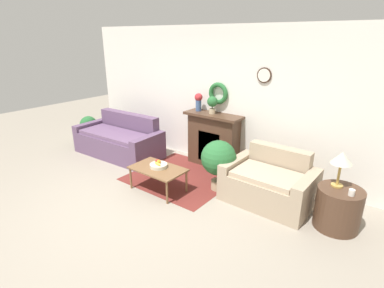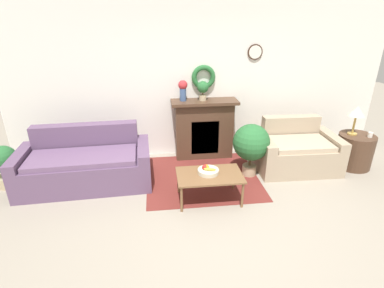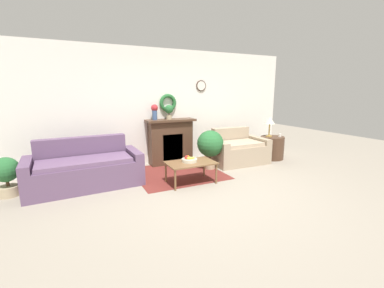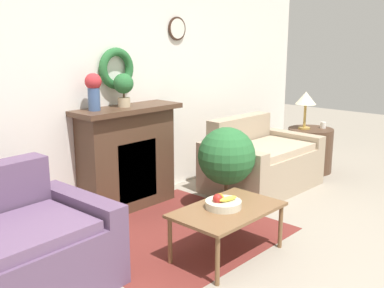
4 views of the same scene
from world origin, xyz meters
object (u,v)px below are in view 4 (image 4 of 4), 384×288
(table_lamp, at_px, (306,100))
(potted_plant_floor_by_loveseat, at_px, (227,158))
(fireplace, at_px, (128,157))
(side_table_by_loveseat, at_px, (310,150))
(loveseat_right, at_px, (260,163))
(coffee_table, at_px, (228,213))
(potted_plant_on_mantel, at_px, (124,86))
(fruit_bowl, at_px, (223,203))
(mug, at_px, (323,125))
(vase_on_mantel_left, at_px, (94,89))

(table_lamp, bearing_deg, potted_plant_floor_by_loveseat, -175.71)
(fireplace, distance_m, side_table_by_loveseat, 2.64)
(loveseat_right, relative_size, coffee_table, 1.49)
(potted_plant_on_mantel, bearing_deg, loveseat_right, -22.30)
(fruit_bowl, xyz_separation_m, potted_plant_floor_by_loveseat, (0.81, 0.61, 0.11))
(mug, height_order, vase_on_mantel_left, vase_on_mantel_left)
(table_lamp, xyz_separation_m, vase_on_mantel_left, (-2.83, 0.67, 0.31))
(coffee_table, height_order, potted_plant_floor_by_loveseat, potted_plant_floor_by_loveseat)
(coffee_table, bearing_deg, mug, 12.42)
(table_lamp, distance_m, potted_plant_on_mantel, 2.59)
(coffee_table, distance_m, potted_plant_on_mantel, 1.71)
(side_table_by_loveseat, bearing_deg, potted_plant_on_mantel, 164.43)
(potted_plant_on_mantel, bearing_deg, fruit_bowl, -95.45)
(loveseat_right, xyz_separation_m, table_lamp, (0.96, -0.03, 0.66))
(loveseat_right, relative_size, mug, 16.10)
(table_lamp, bearing_deg, mug, -38.16)
(fireplace, bearing_deg, potted_plant_floor_by_loveseat, -51.46)
(coffee_table, bearing_deg, table_lamp, 16.74)
(vase_on_mantel_left, height_order, potted_plant_floor_by_loveseat, vase_on_mantel_left)
(potted_plant_on_mantel, bearing_deg, vase_on_mantel_left, 176.66)
(loveseat_right, bearing_deg, potted_plant_on_mantel, 158.95)
(table_lamp, height_order, mug, table_lamp)
(side_table_by_loveseat, bearing_deg, coffee_table, -164.88)
(loveseat_right, xyz_separation_m, potted_plant_on_mantel, (-1.52, 0.63, 0.98))
(fireplace, height_order, potted_plant_floor_by_loveseat, fireplace)
(fruit_bowl, xyz_separation_m, side_table_by_loveseat, (2.69, 0.68, -0.16))
(loveseat_right, height_order, vase_on_mantel_left, vase_on_mantel_left)
(coffee_table, height_order, side_table_by_loveseat, side_table_by_loveseat)
(fruit_bowl, bearing_deg, fireplace, 83.31)
(vase_on_mantel_left, relative_size, potted_plant_on_mantel, 1.06)
(fireplace, xyz_separation_m, side_table_by_loveseat, (2.53, -0.73, -0.25))
(fruit_bowl, height_order, vase_on_mantel_left, vase_on_mantel_left)
(side_table_by_loveseat, relative_size, mug, 7.04)
(table_lamp, xyz_separation_m, mug, (0.21, -0.16, -0.35))
(side_table_by_loveseat, bearing_deg, fireplace, 163.94)
(fruit_bowl, bearing_deg, potted_plant_floor_by_loveseat, 37.05)
(potted_plant_on_mantel, xyz_separation_m, potted_plant_floor_by_loveseat, (0.67, -0.79, -0.73))
(fireplace, height_order, loveseat_right, fireplace)
(fireplace, relative_size, loveseat_right, 0.86)
(table_lamp, relative_size, vase_on_mantel_left, 1.39)
(table_lamp, distance_m, mug, 0.44)
(coffee_table, distance_m, vase_on_mantel_left, 1.74)
(side_table_by_loveseat, distance_m, potted_plant_on_mantel, 2.84)
(fruit_bowl, distance_m, vase_on_mantel_left, 1.66)
(fruit_bowl, height_order, side_table_by_loveseat, side_table_by_loveseat)
(potted_plant_on_mantel, bearing_deg, side_table_by_loveseat, -15.57)
(fireplace, bearing_deg, coffee_table, -95.77)
(fireplace, relative_size, side_table_by_loveseat, 1.97)
(coffee_table, bearing_deg, loveseat_right, 26.31)
(loveseat_right, distance_m, potted_plant_floor_by_loveseat, 0.90)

